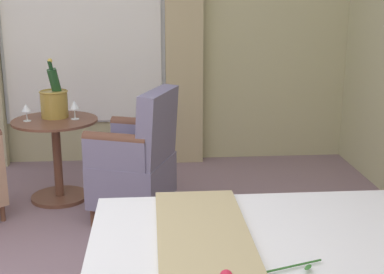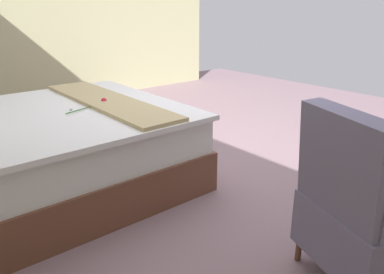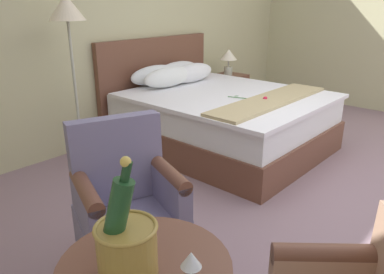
{
  "view_description": "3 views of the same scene",
  "coord_description": "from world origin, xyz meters",
  "px_view_note": "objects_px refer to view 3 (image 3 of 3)",
  "views": [
    {
      "loc": [
        2.04,
        0.63,
        1.65
      ],
      "look_at": [
        -1.04,
        0.87,
        0.82
      ],
      "focal_mm": 50.0,
      "sensor_mm": 36.0,
      "label": 1
    },
    {
      "loc": [
        -2.5,
        2.28,
        1.45
      ],
      "look_at": [
        -0.68,
        0.77,
        0.61
      ],
      "focal_mm": 35.0,
      "sensor_mm": 36.0,
      "label": 2
    },
    {
      "loc": [
        -2.95,
        -1.06,
        1.63
      ],
      "look_at": [
        -0.76,
        0.9,
        0.55
      ],
      "focal_mm": 35.0,
      "sensor_mm": 36.0,
      "label": 3
    }
  ],
  "objects_px": {
    "champagne_bucket": "(126,245)",
    "armchair_by_window": "(128,212)",
    "floor_lamp_brass": "(68,25)",
    "wine_glass_near_edge": "(117,224)",
    "bed": "(217,115)",
    "wine_glass_near_bucket": "(191,261)",
    "bedside_lamp": "(229,58)",
    "nightstand": "(227,95)"
  },
  "relations": [
    {
      "from": "champagne_bucket",
      "to": "armchair_by_window",
      "type": "xyz_separation_m",
      "value": [
        0.52,
        0.67,
        -0.37
      ]
    },
    {
      "from": "floor_lamp_brass",
      "to": "wine_glass_near_edge",
      "type": "relative_size",
      "value": 11.1
    },
    {
      "from": "bed",
      "to": "wine_glass_near_bucket",
      "type": "bearing_deg",
      "value": -143.55
    },
    {
      "from": "bedside_lamp",
      "to": "armchair_by_window",
      "type": "xyz_separation_m",
      "value": [
        -3.23,
        -1.67,
        -0.42
      ]
    },
    {
      "from": "champagne_bucket",
      "to": "bedside_lamp",
      "type": "bearing_deg",
      "value": 31.94
    },
    {
      "from": "floor_lamp_brass",
      "to": "armchair_by_window",
      "type": "bearing_deg",
      "value": -113.33
    },
    {
      "from": "champagne_bucket",
      "to": "wine_glass_near_bucket",
      "type": "xyz_separation_m",
      "value": [
        0.12,
        -0.2,
        -0.04
      ]
    },
    {
      "from": "bedside_lamp",
      "to": "floor_lamp_brass",
      "type": "bearing_deg",
      "value": -179.61
    },
    {
      "from": "armchair_by_window",
      "to": "bed",
      "type": "bearing_deg",
      "value": 25.17
    },
    {
      "from": "wine_glass_near_bucket",
      "to": "armchair_by_window",
      "type": "distance_m",
      "value": 1.01
    },
    {
      "from": "nightstand",
      "to": "floor_lamp_brass",
      "type": "bearing_deg",
      "value": -179.61
    },
    {
      "from": "bed",
      "to": "armchair_by_window",
      "type": "height_order",
      "value": "bed"
    },
    {
      "from": "floor_lamp_brass",
      "to": "wine_glass_near_edge",
      "type": "bearing_deg",
      "value": -118.05
    },
    {
      "from": "nightstand",
      "to": "armchair_by_window",
      "type": "distance_m",
      "value": 3.64
    },
    {
      "from": "wine_glass_near_bucket",
      "to": "wine_glass_near_edge",
      "type": "relative_size",
      "value": 0.92
    },
    {
      "from": "bedside_lamp",
      "to": "bed",
      "type": "bearing_deg",
      "value": -148.63
    },
    {
      "from": "nightstand",
      "to": "champagne_bucket",
      "type": "xyz_separation_m",
      "value": [
        -3.75,
        -2.34,
        0.51
      ]
    },
    {
      "from": "floor_lamp_brass",
      "to": "nightstand",
      "type": "bearing_deg",
      "value": 0.39
    },
    {
      "from": "wine_glass_near_edge",
      "to": "armchair_by_window",
      "type": "height_order",
      "value": "armchair_by_window"
    },
    {
      "from": "nightstand",
      "to": "champagne_bucket",
      "type": "bearing_deg",
      "value": -148.06
    },
    {
      "from": "champagne_bucket",
      "to": "wine_glass_near_edge",
      "type": "bearing_deg",
      "value": 62.73
    },
    {
      "from": "floor_lamp_brass",
      "to": "wine_glass_near_bucket",
      "type": "relative_size",
      "value": 12.07
    },
    {
      "from": "bed",
      "to": "champagne_bucket",
      "type": "height_order",
      "value": "bed"
    },
    {
      "from": "bed",
      "to": "bedside_lamp",
      "type": "bearing_deg",
      "value": 31.37
    },
    {
      "from": "floor_lamp_brass",
      "to": "champagne_bucket",
      "type": "distance_m",
      "value": 2.7
    },
    {
      "from": "bed",
      "to": "floor_lamp_brass",
      "type": "relative_size",
      "value": 1.33
    },
    {
      "from": "bed",
      "to": "wine_glass_near_edge",
      "type": "distance_m",
      "value": 3.0
    },
    {
      "from": "floor_lamp_brass",
      "to": "wine_glass_near_edge",
      "type": "height_order",
      "value": "floor_lamp_brass"
    },
    {
      "from": "bedside_lamp",
      "to": "champagne_bucket",
      "type": "relative_size",
      "value": 0.77
    },
    {
      "from": "bed",
      "to": "nightstand",
      "type": "bearing_deg",
      "value": 31.37
    },
    {
      "from": "bedside_lamp",
      "to": "champagne_bucket",
      "type": "distance_m",
      "value": 4.42
    },
    {
      "from": "champagne_bucket",
      "to": "armchair_by_window",
      "type": "height_order",
      "value": "champagne_bucket"
    },
    {
      "from": "bed",
      "to": "wine_glass_near_edge",
      "type": "xyz_separation_m",
      "value": [
        -2.57,
        -1.5,
        0.42
      ]
    },
    {
      "from": "bed",
      "to": "nightstand",
      "type": "height_order",
      "value": "bed"
    },
    {
      "from": "floor_lamp_brass",
      "to": "champagne_bucket",
      "type": "bearing_deg",
      "value": -117.99
    },
    {
      "from": "bed",
      "to": "armchair_by_window",
      "type": "xyz_separation_m",
      "value": [
        -2.13,
        -1.0,
        0.07
      ]
    },
    {
      "from": "nightstand",
      "to": "floor_lamp_brass",
      "type": "distance_m",
      "value": 2.75
    },
    {
      "from": "floor_lamp_brass",
      "to": "champagne_bucket",
      "type": "relative_size",
      "value": 3.52
    },
    {
      "from": "floor_lamp_brass",
      "to": "champagne_bucket",
      "type": "xyz_separation_m",
      "value": [
        -1.23,
        -2.32,
        -0.6
      ]
    },
    {
      "from": "floor_lamp_brass",
      "to": "armchair_by_window",
      "type": "relative_size",
      "value": 1.71
    },
    {
      "from": "champagne_bucket",
      "to": "armchair_by_window",
      "type": "bearing_deg",
      "value": 52.05
    },
    {
      "from": "bedside_lamp",
      "to": "champagne_bucket",
      "type": "xyz_separation_m",
      "value": [
        -3.75,
        -2.34,
        -0.04
      ]
    }
  ]
}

